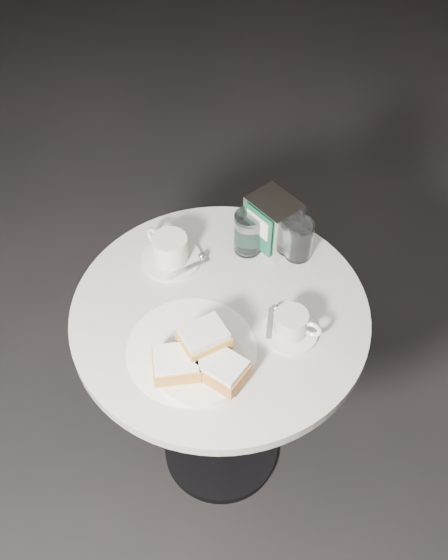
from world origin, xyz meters
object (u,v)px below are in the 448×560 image
coffee_cup_left (170,251)px  napkin_dispenser (272,223)px  coffee_cup_right (291,325)px  water_glass_right (299,240)px  cafe_table (220,356)px  beignet_plate (201,360)px  water_glass_left (248,233)px

coffee_cup_left → napkin_dispenser: (0.19, 0.17, 0.04)m
coffee_cup_right → water_glass_right: size_ratio=1.33×
water_glass_right → napkin_dispenser: 0.08m
coffee_cup_left → cafe_table: bearing=-8.2°
cafe_table → coffee_cup_right: size_ratio=5.23×
cafe_table → beignet_plate: size_ratio=2.99×
coffee_cup_left → water_glass_right: (0.27, 0.17, 0.02)m
beignet_plate → napkin_dispenser: size_ratio=1.71×
coffee_cup_right → water_glass_right: water_glass_right is taller
water_glass_right → water_glass_left: bearing=-161.0°
water_glass_left → water_glass_right: (0.12, 0.04, -0.00)m
beignet_plate → water_glass_left: bearing=101.7°
water_glass_right → napkin_dispenser: bearing=174.9°
cafe_table → coffee_cup_right: bearing=5.9°
coffee_cup_right → water_glass_left: 0.28m
water_glass_right → beignet_plate: bearing=-96.1°
cafe_table → napkin_dispenser: 0.37m
cafe_table → napkin_dispenser: size_ratio=5.13×
coffee_cup_right → coffee_cup_left: bearing=163.7°
napkin_dispenser → coffee_cup_left: bearing=-116.4°
beignet_plate → cafe_table: bearing=104.9°
cafe_table → water_glass_left: (-0.03, 0.20, 0.25)m
cafe_table → coffee_cup_left: size_ratio=4.09×
coffee_cup_right → cafe_table: bearing=179.1°
cafe_table → coffee_cup_left: coffee_cup_left is taller
cafe_table → water_glass_left: 0.33m
beignet_plate → water_glass_right: water_glass_right is taller
water_glass_right → napkin_dispenser: (-0.08, 0.01, 0.02)m
coffee_cup_left → water_glass_right: 0.32m
beignet_plate → water_glass_left: water_glass_left is taller
coffee_cup_left → coffee_cup_right: 0.36m
beignet_plate → coffee_cup_left: bearing=133.3°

